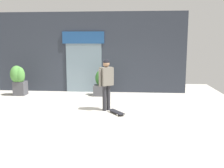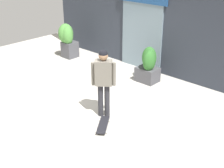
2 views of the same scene
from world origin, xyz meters
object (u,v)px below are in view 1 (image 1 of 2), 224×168
skateboarder (106,79)px  planter_box_right (19,79)px  skateboard (116,112)px  planter_box_left (102,83)px

skateboarder → planter_box_right: bearing=-158.0°
skateboarder → skateboard: (0.36, -0.40, -0.99)m
skateboarder → planter_box_right: skateboarder is taller
skateboard → planter_box_right: bearing=-155.9°
planter_box_right → skateboard: bearing=-30.6°
skateboarder → planter_box_right: size_ratio=1.34×
skateboarder → planter_box_left: (-0.46, 2.44, -0.52)m
skateboarder → skateboard: size_ratio=2.31×
planter_box_right → skateboarder: bearing=-28.6°
skateboarder → planter_box_left: bearing=151.2°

